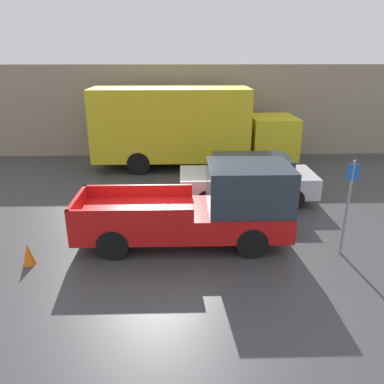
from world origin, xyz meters
name	(u,v)px	position (x,y,z in m)	size (l,w,h in m)	color
ground_plane	(166,231)	(0.00, 0.00, 0.00)	(60.00, 60.00, 0.00)	#3D3D3F
building_wall	(172,111)	(0.00, 8.84, 2.22)	(28.00, 0.15, 4.44)	gray
pickup_truck	(205,208)	(1.09, -0.72, 1.03)	(5.71, 1.93, 2.22)	red
car	(248,178)	(2.80, 2.40, 0.82)	(4.70, 1.91, 1.60)	silver
delivery_truck	(186,126)	(0.65, 6.67, 1.90)	(8.98, 2.53, 3.56)	gold
parking_sign	(348,203)	(4.64, -1.46, 1.43)	(0.30, 0.07, 2.54)	gray
traffic_cone	(28,254)	(-3.35, -1.78, 0.28)	(0.31, 0.31, 0.57)	orange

